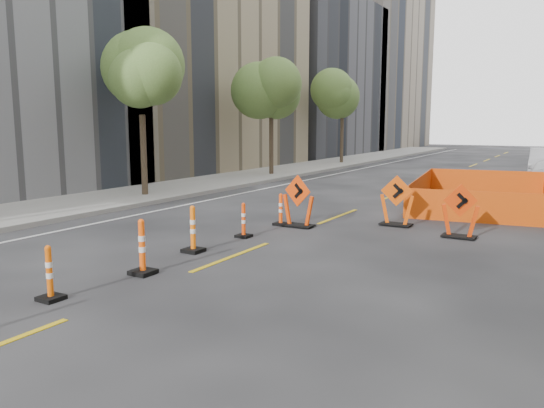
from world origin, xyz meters
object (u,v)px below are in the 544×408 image
Objects in this scene: chevron_sign_left at (298,201)px; channelizer_4 at (142,247)px; chevron_sign_right at (460,211)px; channelizer_5 at (193,229)px; channelizer_3 at (49,273)px; channelizer_7 at (281,209)px; chevron_sign_center at (397,201)px; channelizer_6 at (244,220)px.

channelizer_4 is at bearing -83.06° from chevron_sign_left.
chevron_sign_left is 4.41m from chevron_sign_right.
channelizer_4 is 1.02× the size of channelizer_5.
channelizer_7 is at bearing 89.31° from channelizer_3.
channelizer_5 is at bearing -159.76° from chevron_sign_right.
channelizer_7 is at bearing 87.93° from channelizer_5.
chevron_sign_center is at bearing 72.00° from channelizer_3.
chevron_sign_left reaches higher than chevron_sign_right.
channelizer_3 is 0.67× the size of chevron_sign_right.
channelizer_6 is at bearing -173.44° from chevron_sign_right.
channelizer_3 is 7.85m from chevron_sign_left.
channelizer_5 is at bearing 98.42° from channelizer_4.
channelizer_6 is 0.62× the size of chevron_sign_center.
channelizer_3 is at bearing -97.04° from channelizer_4.
channelizer_4 is at bearing -88.56° from channelizer_7.
channelizer_7 is 0.66× the size of chevron_sign_right.
chevron_sign_left is at bearing 3.04° from channelizer_7.
channelizer_4 reaches higher than channelizer_7.
chevron_sign_center reaches higher than chevron_sign_right.
channelizer_3 is 7.79m from channelizer_7.
chevron_sign_left reaches higher than channelizer_3.
channelizer_4 is 0.74× the size of chevron_sign_left.
chevron_sign_center is at bearing 135.00° from chevron_sign_right.
channelizer_3 reaches higher than channelizer_6.
chevron_sign_center is (3.11, 5.52, 0.19)m from channelizer_5.
channelizer_6 is at bearing 89.28° from channelizer_3.
channelizer_7 is 3.39m from chevron_sign_center.
chevron_sign_right is at bearing 21.57° from chevron_sign_left.
chevron_sign_center is at bearing 44.49° from chevron_sign_left.
channelizer_5 is at bearing -89.18° from chevron_sign_left.
channelizer_3 is at bearing -126.60° from chevron_sign_center.
chevron_sign_right is (1.93, -0.78, -0.03)m from chevron_sign_center.
channelizer_7 is (0.14, 3.90, -0.08)m from channelizer_5.
chevron_sign_center reaches higher than channelizer_6.
channelizer_4 is 7.98m from chevron_sign_center.
channelizer_7 is 0.63m from chevron_sign_left.
channelizer_3 is 9.90m from chevron_sign_center.
chevron_sign_left is at bearing 79.85° from channelizer_5.
channelizer_6 is 0.61× the size of chevron_sign_left.
channelizer_6 is (0.12, 1.95, -0.09)m from channelizer_5.
chevron_sign_center is at bearing 60.62° from channelizer_5.
chevron_sign_center is at bearing 69.32° from channelizer_4.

